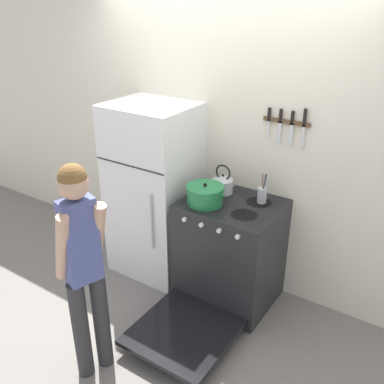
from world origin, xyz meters
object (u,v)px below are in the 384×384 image
refrigerator (154,191)px  stove_range (228,254)px  dutch_oven_pot (205,195)px  utensil_jar (262,194)px  person (83,263)px  tea_kettle (223,184)px

refrigerator → stove_range: refrigerator is taller
stove_range → dutch_oven_pot: (-0.18, -0.09, 0.55)m
utensil_jar → dutch_oven_pot: bearing=-144.3°
person → dutch_oven_pot: bearing=6.5°
stove_range → person: 1.34m
dutch_oven_pot → utensil_jar: utensil_jar is taller
dutch_oven_pot → person: person is taller
utensil_jar → person: person is taller
refrigerator → tea_kettle: 0.69m
stove_range → dutch_oven_pot: size_ratio=4.09×
utensil_jar → person: size_ratio=0.16×
dutch_oven_pot → tea_kettle: size_ratio=1.36×
utensil_jar → refrigerator: bearing=-173.2°
stove_range → person: person is taller
tea_kettle → stove_range: bearing=-46.2°
tea_kettle → dutch_oven_pot: bearing=-92.9°
refrigerator → person: bearing=-71.6°
tea_kettle → utensil_jar: 0.36m
stove_range → utensil_jar: (0.20, 0.18, 0.54)m
stove_range → utensil_jar: 0.60m
dutch_oven_pot → tea_kettle: (0.01, 0.26, 0.00)m
stove_range → person: size_ratio=0.89×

